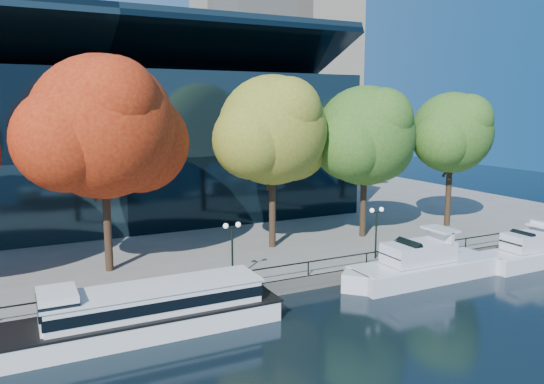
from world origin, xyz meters
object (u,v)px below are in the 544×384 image
cruiser_far (528,252)px  lamp_2 (376,221)px  tour_boat (139,311)px  tree_4 (367,138)px  tree_3 (275,133)px  tree_2 (106,130)px  lamp_1 (232,238)px  cruiser_near (419,265)px  tree_5 (453,135)px

cruiser_far → lamp_2: lamp_2 is taller
tour_boat → tree_4: tree_4 is taller
tree_3 → tree_2: bearing=-177.2°
tree_3 → lamp_1: tree_3 is taller
lamp_1 → tree_2: bearing=138.9°
tour_boat → tree_3: bearing=36.8°
cruiser_far → lamp_2: 13.02m
cruiser_far → tree_4: (-8.37, 10.59, 8.84)m
cruiser_near → tree_2: tree_2 is taller
cruiser_near → lamp_1: lamp_1 is taller
tour_boat → tree_2: bearing=88.7°
tree_5 → tree_4: bearing=179.3°
tree_3 → tree_4: bearing=-2.2°
tree_5 → lamp_2: size_ratio=3.24×
cruiser_near → lamp_1: 14.05m
cruiser_near → tree_3: bearing=124.3°
tree_4 → lamp_2: tree_4 is taller
lamp_1 → lamp_2: size_ratio=1.00×
tree_5 → lamp_1: (-25.66, -6.18, -6.02)m
lamp_1 → tree_5: bearing=13.5°
tree_5 → lamp_2: tree_5 is taller
cruiser_far → tree_5: tree_5 is taller
tour_boat → cruiser_near: 20.45m
cruiser_far → tree_3: (-17.37, 10.94, 9.49)m
lamp_1 → tour_boat: bearing=-153.5°
tree_5 → cruiser_far: bearing=-99.5°
tour_boat → cruiser_far: bearing=-1.4°
cruiser_near → tree_2: bearing=155.2°
tour_boat → lamp_2: size_ratio=4.20×
tree_2 → tree_4: tree_2 is taller
tour_boat → tree_4: bearing=23.5°
cruiser_near → tree_5: (12.31, 9.52, 8.83)m
tree_4 → lamp_1: (-15.55, -6.31, -5.95)m
cruiser_near → cruiser_far: bearing=-5.1°
tour_boat → lamp_1: 8.35m
lamp_2 → cruiser_near: bearing=-67.4°
cruiser_near → tree_2: 24.38m
cruiser_near → lamp_2: bearing=112.6°
cruiser_far → tree_3: 22.62m
tree_3 → tour_boat: bearing=-143.2°
lamp_2 → tree_3: bearing=129.1°
cruiser_near → tree_3: size_ratio=0.91×
tree_5 → lamp_2: bearing=-155.7°
tree_2 → tree_5: size_ratio=1.17×
tree_3 → lamp_1: 11.43m
tree_2 → lamp_2: bearing=-17.7°
tour_boat → tree_3: 19.36m
cruiser_far → tree_3: bearing=147.8°
tree_2 → lamp_1: bearing=-41.1°
cruiser_near → lamp_1: (-13.35, 3.34, 2.81)m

